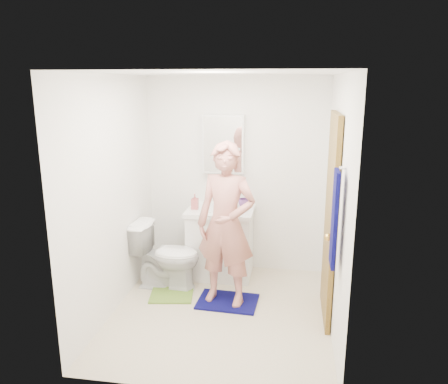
{
  "coord_description": "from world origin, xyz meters",
  "views": [
    {
      "loc": [
        0.67,
        -4.02,
        2.32
      ],
      "look_at": [
        -0.0,
        0.25,
        1.23
      ],
      "focal_mm": 35.0,
      "sensor_mm": 36.0,
      "label": 1
    }
  ],
  "objects_px": {
    "toilet": "(167,255)",
    "medicine_cabinet": "(223,144)",
    "man": "(226,225)",
    "towel": "(334,219)",
    "soap_dispenser": "(195,201)",
    "vanity_cabinet": "(220,244)",
    "toothbrush_cup": "(244,203)"
  },
  "relations": [
    {
      "from": "medicine_cabinet",
      "to": "toothbrush_cup",
      "type": "height_order",
      "value": "medicine_cabinet"
    },
    {
      "from": "medicine_cabinet",
      "to": "toothbrush_cup",
      "type": "relative_size",
      "value": 5.24
    },
    {
      "from": "vanity_cabinet",
      "to": "towel",
      "type": "height_order",
      "value": "towel"
    },
    {
      "from": "medicine_cabinet",
      "to": "towel",
      "type": "height_order",
      "value": "medicine_cabinet"
    },
    {
      "from": "vanity_cabinet",
      "to": "toothbrush_cup",
      "type": "bearing_deg",
      "value": 23.39
    },
    {
      "from": "towel",
      "to": "man",
      "type": "bearing_deg",
      "value": 141.64
    },
    {
      "from": "vanity_cabinet",
      "to": "toilet",
      "type": "bearing_deg",
      "value": -143.57
    },
    {
      "from": "medicine_cabinet",
      "to": "soap_dispenser",
      "type": "height_order",
      "value": "medicine_cabinet"
    },
    {
      "from": "toilet",
      "to": "man",
      "type": "distance_m",
      "value": 0.93
    },
    {
      "from": "toothbrush_cup",
      "to": "medicine_cabinet",
      "type": "bearing_deg",
      "value": 158.22
    },
    {
      "from": "toilet",
      "to": "medicine_cabinet",
      "type": "bearing_deg",
      "value": -37.92
    },
    {
      "from": "toothbrush_cup",
      "to": "towel",
      "type": "bearing_deg",
      "value": -60.41
    },
    {
      "from": "medicine_cabinet",
      "to": "towel",
      "type": "relative_size",
      "value": 0.87
    },
    {
      "from": "medicine_cabinet",
      "to": "toilet",
      "type": "relative_size",
      "value": 0.9
    },
    {
      "from": "toilet",
      "to": "vanity_cabinet",
      "type": "bearing_deg",
      "value": -50.25
    },
    {
      "from": "toothbrush_cup",
      "to": "man",
      "type": "height_order",
      "value": "man"
    },
    {
      "from": "toothbrush_cup",
      "to": "man",
      "type": "xyz_separation_m",
      "value": [
        -0.1,
        -0.81,
        -0.02
      ]
    },
    {
      "from": "toilet",
      "to": "soap_dispenser",
      "type": "height_order",
      "value": "soap_dispenser"
    },
    {
      "from": "man",
      "to": "toothbrush_cup",
      "type": "bearing_deg",
      "value": 95.34
    },
    {
      "from": "towel",
      "to": "toothbrush_cup",
      "type": "distance_m",
      "value": 1.87
    },
    {
      "from": "man",
      "to": "towel",
      "type": "bearing_deg",
      "value": -26.14
    },
    {
      "from": "vanity_cabinet",
      "to": "towel",
      "type": "relative_size",
      "value": 1.0
    },
    {
      "from": "toothbrush_cup",
      "to": "soap_dispenser",
      "type": "bearing_deg",
      "value": -163.86
    },
    {
      "from": "towel",
      "to": "soap_dispenser",
      "type": "distance_m",
      "value": 2.09
    },
    {
      "from": "vanity_cabinet",
      "to": "medicine_cabinet",
      "type": "relative_size",
      "value": 1.14
    },
    {
      "from": "toilet",
      "to": "man",
      "type": "xyz_separation_m",
      "value": [
        0.73,
        -0.28,
        0.5
      ]
    },
    {
      "from": "soap_dispenser",
      "to": "man",
      "type": "relative_size",
      "value": 0.11
    },
    {
      "from": "soap_dispenser",
      "to": "vanity_cabinet",
      "type": "bearing_deg",
      "value": 9.1
    },
    {
      "from": "towel",
      "to": "man",
      "type": "height_order",
      "value": "man"
    },
    {
      "from": "toilet",
      "to": "man",
      "type": "height_order",
      "value": "man"
    },
    {
      "from": "towel",
      "to": "man",
      "type": "relative_size",
      "value": 0.46
    },
    {
      "from": "soap_dispenser",
      "to": "toothbrush_cup",
      "type": "height_order",
      "value": "soap_dispenser"
    }
  ]
}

